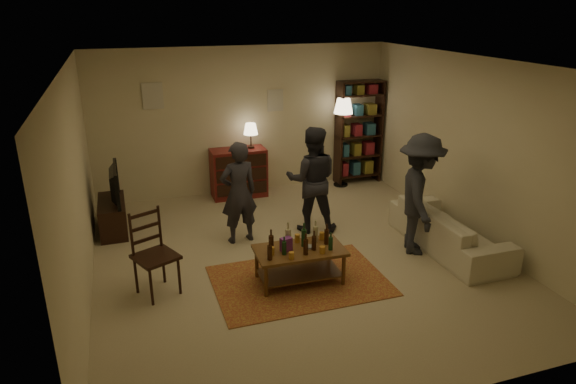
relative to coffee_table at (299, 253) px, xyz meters
name	(u,v)px	position (x,y,z in m)	size (l,w,h in m)	color
floor	(298,258)	(0.20, 0.61, -0.41)	(6.00, 6.00, 0.00)	#C6B793
room_shell	(208,98)	(-0.45, 3.59, 1.41)	(6.00, 6.00, 6.00)	beige
rug	(299,281)	(0.01, 0.00, -0.40)	(2.20, 1.50, 0.01)	maroon
coffee_table	(299,253)	(0.00, 0.00, 0.00)	(1.15, 0.65, 0.80)	brown
dining_chair	(152,250)	(-1.78, 0.34, 0.17)	(0.62, 0.62, 1.09)	black
tv_stand	(112,208)	(-2.25, 2.41, -0.02)	(0.40, 1.00, 1.06)	black
dresser	(239,172)	(0.01, 3.32, 0.07)	(1.00, 0.50, 1.36)	maroon
bookshelf	(359,131)	(2.44, 3.39, 0.63)	(0.90, 0.34, 2.02)	black
floor_lamp	(343,112)	(2.04, 3.26, 1.05)	(0.36, 0.36, 1.72)	black
sofa	(449,229)	(2.40, 0.21, -0.10)	(2.08, 0.81, 0.61)	beige
person_left	(239,193)	(-0.44, 1.43, 0.37)	(0.56, 0.37, 1.55)	#28272E
person_right	(312,180)	(0.73, 1.48, 0.43)	(0.81, 0.63, 1.67)	#222229
person_by_sofa	(420,195)	(1.90, 0.30, 0.46)	(1.12, 0.65, 1.74)	#25262C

